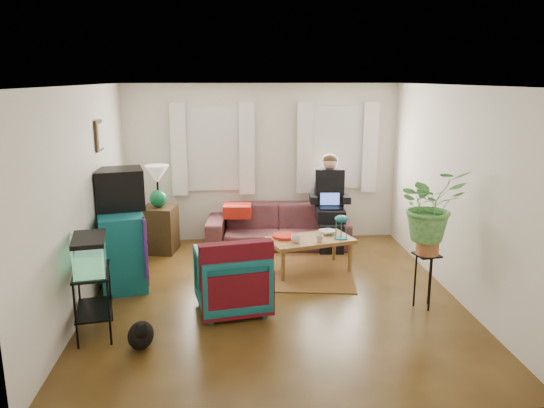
{
  "coord_description": "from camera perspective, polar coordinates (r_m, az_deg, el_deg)",
  "views": [
    {
      "loc": [
        -0.53,
        -6.21,
        2.69
      ],
      "look_at": [
        0.0,
        0.4,
        1.1
      ],
      "focal_mm": 35.0,
      "sensor_mm": 36.0,
      "label": 1
    }
  ],
  "objects": [
    {
      "name": "plant_stand",
      "position": [
        6.61,
        16.13,
        -7.94
      ],
      "size": [
        0.33,
        0.33,
        0.67
      ],
      "primitive_type": "cube",
      "rotation": [
        0.0,
        0.0,
        0.2
      ],
      "color": "black",
      "rests_on": "floor"
    },
    {
      "name": "cup_b",
      "position": [
        7.34,
        5.13,
        -3.69
      ],
      "size": [
        0.13,
        0.13,
        0.1
      ],
      "primitive_type": "imported",
      "rotation": [
        0.0,
        0.0,
        0.28
      ],
      "color": "beige",
      "rests_on": "coffee_table"
    },
    {
      "name": "window_right",
      "position": [
        8.95,
        6.96,
        6.06
      ],
      "size": [
        1.08,
        0.04,
        1.38
      ],
      "primitive_type": "cube",
      "color": "white",
      "rests_on": "wall_back"
    },
    {
      "name": "curtains_right",
      "position": [
        8.87,
        7.06,
        5.99
      ],
      "size": [
        1.36,
        0.06,
        1.5
      ],
      "primitive_type": "cube",
      "color": "white",
      "rests_on": "wall_back"
    },
    {
      "name": "crt_tv",
      "position": [
        7.27,
        -16.12,
        1.59
      ],
      "size": [
        0.72,
        0.68,
        0.53
      ],
      "primitive_type": "cube",
      "rotation": [
        0.0,
        0.0,
        0.24
      ],
      "color": "black",
      "rests_on": "dresser"
    },
    {
      "name": "wall_left",
      "position": [
        6.59,
        -19.59,
        0.52
      ],
      "size": [
        0.01,
        5.0,
        2.6
      ],
      "primitive_type": "cube",
      "color": "silver",
      "rests_on": "floor"
    },
    {
      "name": "wall_right",
      "position": [
        6.95,
        19.12,
        1.19
      ],
      "size": [
        0.01,
        5.0,
        2.6
      ],
      "primitive_type": "cube",
      "color": "silver",
      "rests_on": "floor"
    },
    {
      "name": "cup_a",
      "position": [
        7.28,
        2.58,
        -3.76
      ],
      "size": [
        0.16,
        0.16,
        0.1
      ],
      "primitive_type": "imported",
      "rotation": [
        0.0,
        0.0,
        0.28
      ],
      "color": "white",
      "rests_on": "coffee_table"
    },
    {
      "name": "bowl",
      "position": [
        7.71,
        5.95,
        -3.02
      ],
      "size": [
        0.28,
        0.28,
        0.06
      ],
      "primitive_type": "imported",
      "rotation": [
        0.0,
        0.0,
        0.28
      ],
      "color": "white",
      "rests_on": "coffee_table"
    },
    {
      "name": "aquarium",
      "position": [
        5.82,
        -19.03,
        -5.07
      ],
      "size": [
        0.43,
        0.64,
        0.38
      ],
      "primitive_type": "cube",
      "rotation": [
        0.0,
        0.0,
        0.19
      ],
      "color": "#7FD899",
      "rests_on": "aquarium_stand"
    },
    {
      "name": "potted_plant",
      "position": [
        6.37,
        16.59,
        -1.24
      ],
      "size": [
        0.88,
        0.8,
        0.85
      ],
      "primitive_type": "imported",
      "rotation": [
        0.0,
        0.0,
        0.2
      ],
      "color": "#599947",
      "rests_on": "plant_stand"
    },
    {
      "name": "dresser",
      "position": [
        7.35,
        -15.87,
        -4.41
      ],
      "size": [
        0.8,
        1.21,
        0.99
      ],
      "primitive_type": "cube",
      "rotation": [
        0.0,
        0.0,
        0.24
      ],
      "color": "#126D6D",
      "rests_on": "floor"
    },
    {
      "name": "seated_person",
      "position": [
        8.59,
        6.2,
        -0.13
      ],
      "size": [
        0.63,
        0.75,
        1.37
      ],
      "primitive_type": null,
      "rotation": [
        0.0,
        0.0,
        -0.08
      ],
      "color": "black",
      "rests_on": "sofa"
    },
    {
      "name": "serape_throw",
      "position": [
        5.94,
        -3.78,
        -7.33
      ],
      "size": [
        0.85,
        0.34,
        0.68
      ],
      "primitive_type": "cube",
      "rotation": [
        0.0,
        0.0,
        0.19
      ],
      "color": "#9E0A0A",
      "rests_on": "armchair"
    },
    {
      "name": "birdcage",
      "position": [
        7.48,
        7.46,
        -2.45
      ],
      "size": [
        0.24,
        0.24,
        0.34
      ],
      "primitive_type": null,
      "rotation": [
        0.0,
        0.0,
        0.28
      ],
      "color": "#115B6B",
      "rests_on": "coffee_table"
    },
    {
      "name": "wall_front",
      "position": [
        4.0,
        3.37,
        -6.87
      ],
      "size": [
        4.5,
        0.01,
        2.6
      ],
      "primitive_type": "cube",
      "color": "silver",
      "rests_on": "floor"
    },
    {
      "name": "wall_back",
      "position": [
        8.84,
        -1.1,
        4.43
      ],
      "size": [
        4.5,
        0.01,
        2.6
      ],
      "primitive_type": "cube",
      "color": "silver",
      "rests_on": "floor"
    },
    {
      "name": "snack_tray",
      "position": [
        7.5,
        1.41,
        -3.47
      ],
      "size": [
        0.45,
        0.45,
        0.04
      ],
      "primitive_type": "cylinder",
      "rotation": [
        0.0,
        0.0,
        0.28
      ],
      "color": "#B21414",
      "rests_on": "coffee_table"
    },
    {
      "name": "picture_frame",
      "position": [
        7.3,
        -18.05,
        7.0
      ],
      "size": [
        0.04,
        0.32,
        0.4
      ],
      "primitive_type": "cube",
      "color": "#3D2616",
      "rests_on": "wall_left"
    },
    {
      "name": "window_left",
      "position": [
        8.77,
        -6.35,
        5.93
      ],
      "size": [
        1.08,
        0.04,
        1.38
      ],
      "primitive_type": "cube",
      "color": "white",
      "rests_on": "wall_back"
    },
    {
      "name": "armchair",
      "position": [
        6.29,
        -4.35,
        -7.79
      ],
      "size": [
        0.93,
        0.89,
        0.82
      ],
      "primitive_type": "imported",
      "rotation": [
        0.0,
        0.0,
        3.33
      ],
      "color": "#11516A",
      "rests_on": "floor"
    },
    {
      "name": "side_table",
      "position": [
        8.52,
        -11.97,
        -2.67
      ],
      "size": [
        0.58,
        0.58,
        0.73
      ],
      "primitive_type": "cube",
      "rotation": [
        0.0,
        0.0,
        -0.17
      ],
      "color": "#371D14",
      "rests_on": "floor"
    },
    {
      "name": "table_lamp",
      "position": [
        8.36,
        -12.2,
        1.76
      ],
      "size": [
        0.43,
        0.43,
        0.66
      ],
      "primitive_type": null,
      "rotation": [
        0.0,
        0.0,
        -0.17
      ],
      "color": "white",
      "rests_on": "side_table"
    },
    {
      "name": "black_cat",
      "position": [
        5.69,
        -13.95,
        -13.26
      ],
      "size": [
        0.35,
        0.45,
        0.34
      ],
      "primitive_type": "ellipsoid",
      "rotation": [
        0.0,
        0.0,
        0.24
      ],
      "color": "black",
      "rests_on": "floor"
    },
    {
      "name": "aquarium_stand",
      "position": [
        6.02,
        -18.63,
        -10.05
      ],
      "size": [
        0.48,
        0.7,
        0.72
      ],
      "primitive_type": "cube",
      "rotation": [
        0.0,
        0.0,
        0.19
      ],
      "color": "black",
      "rests_on": "floor"
    },
    {
      "name": "area_rug",
      "position": [
        7.62,
        1.04,
        -7.14
      ],
      "size": [
        2.2,
        1.86,
        0.01
      ],
      "primitive_type": "cube",
      "rotation": [
        0.0,
        0.0,
        -0.14
      ],
      "color": "maroon",
      "rests_on": "floor"
    },
    {
      "name": "sofa",
      "position": [
        8.6,
        0.68,
        -1.64
      ],
      "size": [
        2.36,
        1.09,
        0.9
      ],
      "primitive_type": "imported",
      "rotation": [
        0.0,
        0.0,
        -0.08
      ],
      "color": "brown",
      "rests_on": "floor"
    },
    {
      "name": "coffee_table",
      "position": [
        7.57,
        4.1,
        -5.44
      ],
      "size": [
        1.3,
        0.93,
        0.48
      ],
      "primitive_type": "cube",
      "rotation": [
        0.0,
        0.0,
        0.28
      ],
      "color": "brown",
      "rests_on": "floor"
    },
    {
      "name": "ceiling",
      "position": [
        6.24,
        0.3,
        12.65
      ],
      "size": [
        4.5,
        5.0,
        0.01
      ],
      "primitive_type": "cube",
      "color": "white",
      "rests_on": "wall_back"
    },
    {
      "name": "curtains_left",
      "position": [
        8.69,
        -6.36,
        5.86
      ],
      "size": [
        1.36,
        0.06,
        1.5
      ],
      "primitive_type": "cube",
      "color": "white",
      "rests_on": "wall_back"
    },
    {
      "name": "floor",
      "position": [
        6.79,
        0.28,
        -9.86
      ],
      "size": [
        4.5,
        5.0,
        0.01
      ],
      "primitive_type": "cube",
      "color": "#4F2B14",
      "rests_on": "ground"
    }
  ]
}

